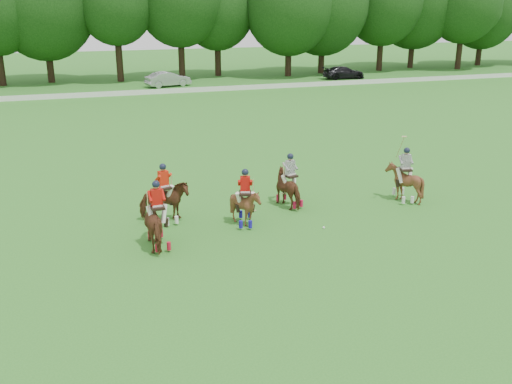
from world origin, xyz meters
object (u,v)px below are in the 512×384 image
object	(u,v)px
polo_stripe_a	(290,187)
polo_red_b	(165,201)
polo_red_a	(158,223)
polo_stripe_b	(404,182)
car_mid	(168,79)
car_right	(344,73)
polo_red_c	(245,205)
polo_ball	(324,228)

from	to	relation	value
polo_stripe_a	polo_red_b	bearing A→B (deg)	-177.98
polo_red_a	polo_stripe_b	size ratio (longest dim) A/B	0.83
polo_red_b	polo_stripe_b	xyz separation A→B (m)	(9.95, -0.72, 0.00)
car_mid	car_right	size ratio (longest dim) A/B	0.96
polo_red_c	polo_red_a	bearing A→B (deg)	-163.97
polo_red_a	polo_red_b	bearing A→B (deg)	74.98
car_mid	polo_red_a	xyz separation A→B (m)	(-7.25, -38.85, 0.12)
car_mid	polo_ball	bearing A→B (deg)	164.34
polo_red_b	polo_stripe_a	world-z (taller)	polo_red_b
car_right	polo_red_a	xyz separation A→B (m)	(-26.59, -38.85, 0.19)
polo_red_b	polo_stripe_a	size ratio (longest dim) A/B	1.04
polo_red_a	polo_red_c	world-z (taller)	polo_red_a
polo_red_a	polo_stripe_a	size ratio (longest dim) A/B	1.06
polo_red_a	polo_stripe_b	bearing A→B (deg)	8.21
polo_red_b	polo_ball	xyz separation A→B (m)	(5.43, -2.58, -0.77)
car_mid	polo_red_a	world-z (taller)	polo_red_a
polo_stripe_a	polo_stripe_b	distance (m)	4.88
car_right	polo_stripe_b	size ratio (longest dim) A/B	1.63
car_right	polo_stripe_b	bearing A→B (deg)	158.52
polo_red_a	polo_stripe_a	xyz separation A→B (m)	(5.76, 2.42, -0.06)
car_right	polo_stripe_b	distance (m)	40.63
car_right	polo_red_c	world-z (taller)	polo_red_c
car_mid	polo_stripe_b	size ratio (longest dim) A/B	1.57
car_right	polo_red_b	xyz separation A→B (m)	(-25.99, -36.61, 0.15)
polo_ball	car_mid	bearing A→B (deg)	88.21
car_mid	polo_stripe_b	distance (m)	37.47
polo_red_a	polo_stripe_b	distance (m)	10.66
polo_stripe_b	polo_ball	distance (m)	4.95
car_right	polo_ball	world-z (taller)	car_right
polo_stripe_a	car_right	bearing A→B (deg)	60.23
car_right	polo_red_a	size ratio (longest dim) A/B	1.96
polo_red_a	polo_ball	world-z (taller)	polo_red_a
polo_red_b	polo_stripe_b	world-z (taller)	polo_stripe_b
polo_red_c	polo_stripe_b	xyz separation A→B (m)	(7.15, 0.55, 0.05)
car_mid	polo_ball	size ratio (longest dim) A/B	49.30
polo_red_b	polo_red_c	bearing A→B (deg)	-24.30
car_mid	car_right	xyz separation A→B (m)	(19.34, 0.00, -0.06)
car_mid	polo_red_b	xyz separation A→B (m)	(-6.65, -36.61, 0.09)
polo_stripe_a	polo_red_c	bearing A→B (deg)	-148.44
polo_red_b	polo_ball	distance (m)	6.06
car_mid	car_right	distance (m)	19.34
car_mid	polo_stripe_a	world-z (taller)	polo_stripe_a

